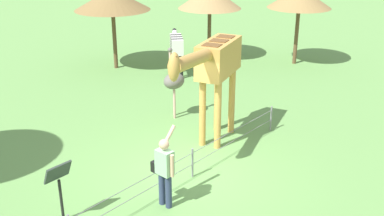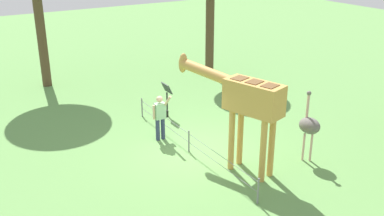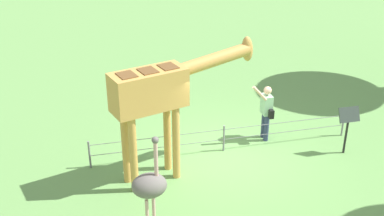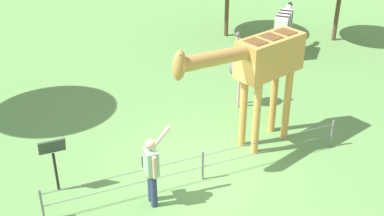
{
  "view_description": "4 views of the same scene",
  "coord_description": "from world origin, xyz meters",
  "px_view_note": "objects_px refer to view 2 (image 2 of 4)",
  "views": [
    {
      "loc": [
        7.47,
        6.62,
        5.78
      ],
      "look_at": [
        0.4,
        0.53,
        1.99
      ],
      "focal_mm": 43.89,
      "sensor_mm": 36.0,
      "label": 1
    },
    {
      "loc": [
        -11.2,
        6.91,
        6.65
      ],
      "look_at": [
        0.25,
        -0.07,
        1.38
      ],
      "focal_mm": 41.97,
      "sensor_mm": 36.0,
      "label": 2
    },
    {
      "loc": [
        -3.47,
        -10.38,
        6.61
      ],
      "look_at": [
        -1.1,
        -0.73,
        1.83
      ],
      "focal_mm": 44.91,
      "sensor_mm": 36.0,
      "label": 3
    },
    {
      "loc": [
        3.7,
        8.35,
        6.72
      ],
      "look_at": [
        -0.01,
        -0.44,
        1.51
      ],
      "focal_mm": 45.73,
      "sensor_mm": 36.0,
      "label": 4
    }
  ],
  "objects_px": {
    "giraffe": "(245,100)",
    "visitor": "(160,115)",
    "info_sign": "(167,93)",
    "ostrich": "(309,126)"
  },
  "relations": [
    {
      "from": "visitor",
      "to": "info_sign",
      "type": "height_order",
      "value": "visitor"
    },
    {
      "from": "ostrich",
      "to": "info_sign",
      "type": "distance_m",
      "value": 5.83
    },
    {
      "from": "giraffe",
      "to": "info_sign",
      "type": "height_order",
      "value": "giraffe"
    },
    {
      "from": "visitor",
      "to": "info_sign",
      "type": "bearing_deg",
      "value": -34.31
    },
    {
      "from": "ostrich",
      "to": "info_sign",
      "type": "relative_size",
      "value": 1.7
    },
    {
      "from": "giraffe",
      "to": "visitor",
      "type": "relative_size",
      "value": 2.15
    },
    {
      "from": "giraffe",
      "to": "ostrich",
      "type": "bearing_deg",
      "value": -107.2
    },
    {
      "from": "visitor",
      "to": "ostrich",
      "type": "relative_size",
      "value": 0.76
    },
    {
      "from": "giraffe",
      "to": "visitor",
      "type": "distance_m",
      "value": 3.53
    },
    {
      "from": "ostrich",
      "to": "info_sign",
      "type": "height_order",
      "value": "ostrich"
    }
  ]
}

